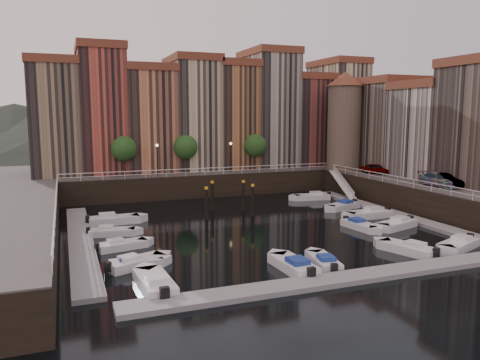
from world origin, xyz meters
name	(u,v)px	position (x,y,z in m)	size (l,w,h in m)	color
ground	(251,224)	(0.00, 0.00, 0.00)	(200.00, 200.00, 0.00)	black
quay_far	(186,177)	(0.00, 26.00, 1.50)	(80.00, 20.00, 3.00)	black
quay_right	(480,196)	(28.00, -2.00, 1.50)	(20.00, 36.00, 3.00)	black
dock_left	(80,241)	(-16.20, -1.00, 0.17)	(2.00, 28.00, 0.35)	gray
dock_right	(391,213)	(16.20, -1.00, 0.17)	(2.00, 28.00, 0.35)	gray
dock_near	(347,278)	(0.00, -17.00, 0.17)	(30.00, 2.00, 0.35)	gray
mountains	(126,124)	(1.72, 110.00, 7.92)	(145.00, 100.00, 18.00)	#2D382D
far_terrace	(212,114)	(3.31, 23.50, 10.95)	(48.70, 10.30, 17.50)	#8B7458
right_terrace	(437,125)	(26.50, 3.80, 9.56)	(9.30, 24.30, 14.00)	#7C6D5E
corner_tower	(344,119)	(20.00, 14.50, 10.19)	(5.20, 5.20, 13.80)	#6B5B4C
promenade_trees	(190,147)	(-1.33, 18.20, 6.58)	(21.20, 3.20, 5.20)	black
street_lamps	(195,153)	(-1.00, 17.20, 5.90)	(10.36, 0.36, 4.18)	black
railings	(234,181)	(0.00, 4.88, 3.79)	(36.08, 34.04, 0.52)	white
gangway	(342,183)	(17.10, 10.00, 1.92)	(2.78, 8.32, 3.73)	white
mooring_pilings	(229,199)	(-0.42, 5.43, 1.65)	(5.67, 4.25, 3.78)	black
boat_left_0	(135,263)	(-12.75, -9.29, 0.35)	(4.61, 3.10, 1.04)	white
boat_left_1	(134,263)	(-12.85, -9.27, 0.32)	(4.15, 1.58, 0.95)	white
boat_left_2	(121,245)	(-13.16, -4.20, 0.33)	(4.33, 2.32, 0.97)	white
boat_left_3	(111,232)	(-13.50, 0.57, 0.33)	(4.38, 2.30, 0.98)	white
boat_left_4	(113,220)	(-12.87, 5.28, 0.40)	(5.21, 1.91, 1.20)	white
boat_right_0	(459,245)	(12.70, -13.95, 0.37)	(4.84, 3.27, 1.10)	white
boat_right_1	(397,224)	(12.69, -6.37, 0.38)	(4.99, 3.10, 1.12)	white
boat_right_2	(369,214)	(12.93, -1.59, 0.40)	(5.25, 2.03, 1.20)	white
boat_right_3	(343,206)	(12.91, 3.36, 0.37)	(4.84, 3.06, 1.09)	white
boat_right_4	(313,197)	(12.63, 9.97, 0.37)	(4.89, 2.40, 1.10)	white
boat_near_0	(155,283)	(-12.21, -14.05, 0.40)	(2.10, 5.21, 1.19)	white
boat_near_1	(294,265)	(-2.39, -13.95, 0.38)	(1.98, 4.93, 1.12)	white
boat_near_2	(324,261)	(0.13, -13.79, 0.33)	(2.20, 4.32, 0.97)	white
boat_near_3	(409,249)	(8.04, -13.46, 0.37)	(3.18, 4.90, 1.10)	white
car_a	(376,170)	(21.37, 8.69, 3.67)	(1.58, 3.93, 1.34)	gray
car_b	(446,181)	(21.58, -3.15, 3.74)	(1.56, 4.49, 1.48)	gray
car_c	(439,181)	(21.01, -2.75, 3.74)	(2.08, 5.12, 1.49)	gray
boat_extra_560	(360,225)	(9.16, -5.31, 0.34)	(2.04, 4.48, 1.01)	white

